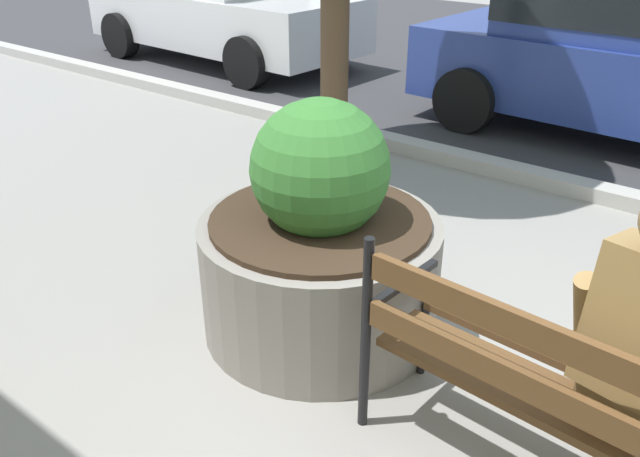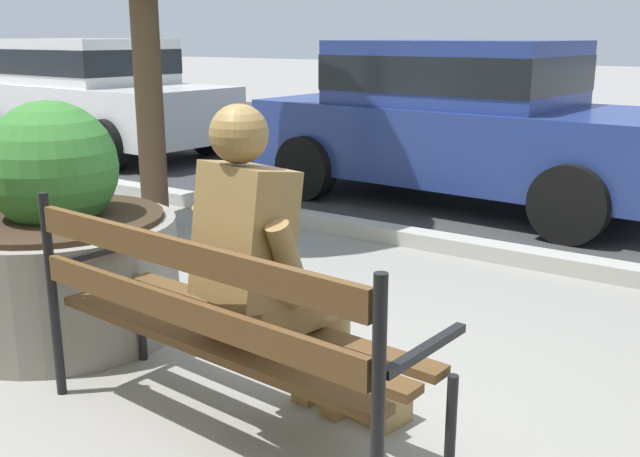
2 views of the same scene
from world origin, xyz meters
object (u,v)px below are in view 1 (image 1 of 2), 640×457
Objects in this scene: concrete_planter at (320,249)px; parked_car_blue at (637,51)px; park_bench at (592,402)px; parked_car_white at (220,0)px.

parked_car_blue is (0.43, 4.33, 0.36)m from concrete_planter.
park_bench is at bearing -77.09° from parked_car_blue.
parked_car_white is at bearing 144.53° from park_bench.
park_bench is at bearing -35.47° from parked_car_white.
concrete_planter is at bearing -95.62° from parked_car_blue.
parked_car_blue is at bearing 102.91° from park_bench.
parked_car_white reaches higher than concrete_planter.
parked_car_white is 5.54m from parked_car_blue.
parked_car_white is 1.00× the size of parked_car_blue.
park_bench is 8.13m from parked_car_white.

